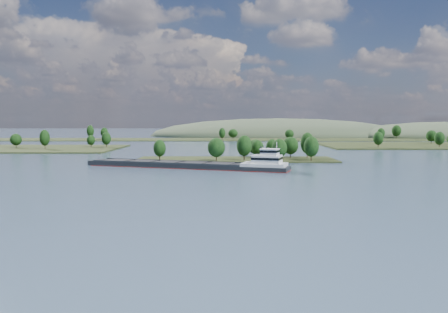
{
  "coord_description": "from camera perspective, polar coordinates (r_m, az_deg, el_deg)",
  "views": [
    {
      "loc": [
        -4.6,
        -40.41,
        20.49
      ],
      "look_at": [
        -5.68,
        130.0,
        6.0
      ],
      "focal_mm": 35.0,
      "sensor_mm": 36.0,
      "label": 1
    }
  ],
  "objects": [
    {
      "name": "ground",
      "position": [
        161.77,
        1.99,
        -2.42
      ],
      "size": [
        1800.0,
        1800.0,
        0.0
      ],
      "primitive_type": "plane",
      "color": "#324757",
      "rests_on": "ground"
    },
    {
      "name": "tree_island",
      "position": [
        220.17,
        3.62,
        0.57
      ],
      "size": [
        100.0,
        31.41,
        14.5
      ],
      "color": "black",
      "rests_on": "ground"
    },
    {
      "name": "back_shoreline",
      "position": [
        440.83,
        2.14,
        2.29
      ],
      "size": [
        900.0,
        60.0,
        15.43
      ],
      "color": "black",
      "rests_on": "ground"
    },
    {
      "name": "hill_west",
      "position": [
        544.64,
        7.18,
        2.67
      ],
      "size": [
        320.0,
        160.0,
        44.0
      ],
      "primitive_type": "ellipsoid",
      "color": "#394630",
      "rests_on": "ground"
    },
    {
      "name": "cargo_barge",
      "position": [
        184.48,
        -3.37,
        -1.05
      ],
      "size": [
        88.87,
        37.65,
        12.17
      ],
      "color": "black",
      "rests_on": "ground"
    }
  ]
}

